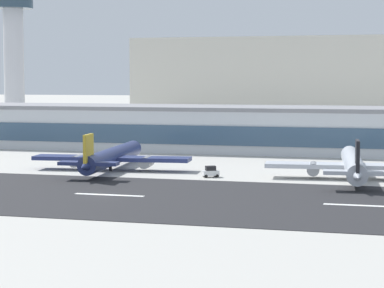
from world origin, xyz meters
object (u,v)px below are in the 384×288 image
(terminal_building, at_px, (262,129))
(distant_hotel_block, at_px, (315,83))
(control_tower, at_px, (14,46))
(airliner_gold_tail_gate_1, at_px, (111,157))
(airliner_black_tail_gate_2, at_px, (353,165))
(service_baggage_tug_0, at_px, (211,172))

(terminal_building, height_order, distant_hotel_block, distant_hotel_block)
(control_tower, bearing_deg, airliner_gold_tail_gate_1, -52.52)
(distant_hotel_block, height_order, airliner_black_tail_gate_2, distant_hotel_block)
(distant_hotel_block, xyz_separation_m, airliner_gold_tail_gate_1, (-26.87, -150.21, -14.57))
(service_baggage_tug_0, bearing_deg, control_tower, -74.78)
(control_tower, bearing_deg, terminal_building, -24.46)
(terminal_building, relative_size, distant_hotel_block, 1.48)
(distant_hotel_block, distance_m, service_baggage_tug_0, 155.87)
(control_tower, xyz_separation_m, distant_hotel_block, (98.34, 56.99, -13.11))
(control_tower, distance_m, service_baggage_tug_0, 138.96)
(control_tower, height_order, distant_hotel_block, control_tower)
(terminal_building, distance_m, control_tower, 106.91)
(terminal_building, xyz_separation_m, service_baggage_tug_0, (-0.65, -54.87, -4.87))
(airliner_gold_tail_gate_1, distance_m, service_baggage_tug_0, 23.16)
(control_tower, relative_size, service_baggage_tug_0, 13.76)
(terminal_building, relative_size, airliner_black_tail_gate_2, 4.87)
(service_baggage_tug_0, bearing_deg, airliner_black_tail_gate_2, 158.47)
(control_tower, height_order, airliner_gold_tail_gate_1, control_tower)
(distant_hotel_block, relative_size, service_baggage_tug_0, 38.71)
(terminal_building, bearing_deg, airliner_gold_tail_gate_1, -114.88)
(control_tower, distance_m, airliner_gold_tail_gate_1, 120.68)
(control_tower, bearing_deg, service_baggage_tug_0, -46.16)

